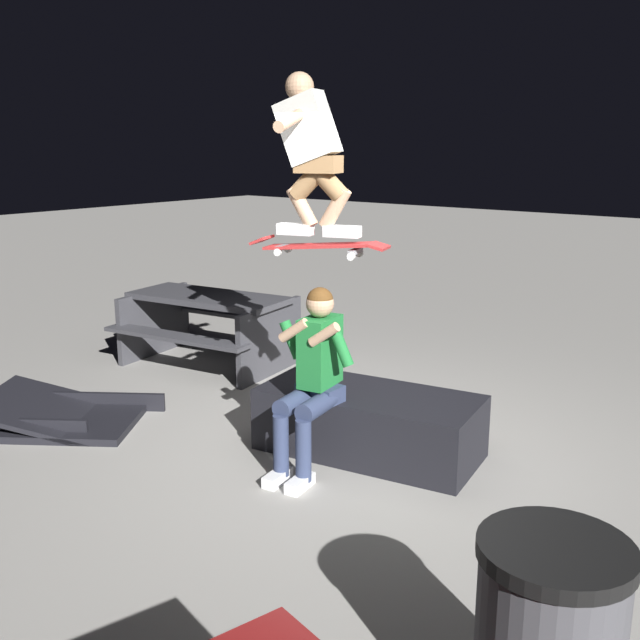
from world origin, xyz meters
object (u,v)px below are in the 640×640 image
object	(u,v)px
ledge_box_main	(369,423)
skater_airborne	(311,147)
kicker_ramp	(61,416)
picnic_table_back	(209,318)
skateboard	(319,246)
person_sitting_on_ledge	(313,371)

from	to	relation	value
ledge_box_main	skater_airborne	xyz separation A→B (m)	(0.36, 0.24, 2.03)
ledge_box_main	skater_airborne	size ratio (longest dim) A/B	1.46
kicker_ramp	picnic_table_back	size ratio (longest dim) A/B	0.85
picnic_table_back	skateboard	bearing A→B (deg)	154.77
skater_airborne	kicker_ramp	xyz separation A→B (m)	(2.02, 0.86, -2.21)
kicker_ramp	skateboard	bearing A→B (deg)	-157.23
skateboard	skater_airborne	distance (m)	0.69
skateboard	skater_airborne	xyz separation A→B (m)	(0.05, 0.02, 0.69)
person_sitting_on_ledge	kicker_ramp	distance (m)	2.40
person_sitting_on_ledge	picnic_table_back	size ratio (longest dim) A/B	0.70
skater_airborne	kicker_ramp	size ratio (longest dim) A/B	0.70
person_sitting_on_ledge	picnic_table_back	distance (m)	2.81
skateboard	kicker_ramp	world-z (taller)	skateboard
picnic_table_back	skater_airborne	bearing A→B (deg)	153.93
skater_airborne	picnic_table_back	xyz separation A→B (m)	(2.27, -1.11, -1.77)
person_sitting_on_ledge	kicker_ramp	size ratio (longest dim) A/B	0.83
skater_airborne	kicker_ramp	world-z (taller)	skater_airborne
person_sitting_on_ledge	ledge_box_main	bearing A→B (deg)	-110.29
person_sitting_on_ledge	kicker_ramp	bearing A→B (deg)	15.84
picnic_table_back	kicker_ramp	bearing A→B (deg)	97.24
skateboard	kicker_ramp	distance (m)	2.72
ledge_box_main	person_sitting_on_ledge	bearing A→B (deg)	69.71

